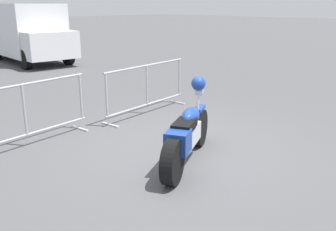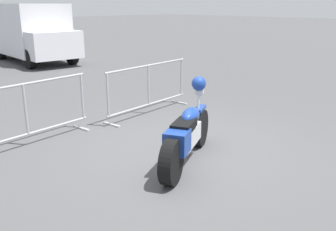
# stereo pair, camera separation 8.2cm
# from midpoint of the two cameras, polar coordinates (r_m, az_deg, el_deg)

# --- Properties ---
(ground_plane) EXTENTS (120.00, 120.00, 0.00)m
(ground_plane) POSITION_cam_midpoint_polar(r_m,az_deg,el_deg) (6.15, 1.73, -5.33)
(ground_plane) COLOR #4C4C4F
(motorcycle) EXTENTS (1.97, 1.10, 1.20)m
(motorcycle) POSITION_cam_midpoint_polar(r_m,az_deg,el_deg) (5.55, 2.54, -2.74)
(motorcycle) COLOR black
(motorcycle) RESTS_ON ground
(crowd_barrier_near) EXTENTS (2.43, 0.68, 1.07)m
(crowd_barrier_near) POSITION_cam_midpoint_polar(r_m,az_deg,el_deg) (6.60, -21.32, 0.18)
(crowd_barrier_near) COLOR #9EA0A5
(crowd_barrier_near) RESTS_ON ground
(crowd_barrier_far) EXTENTS (2.43, 0.68, 1.07)m
(crowd_barrier_far) POSITION_cam_midpoint_polar(r_m,az_deg,el_deg) (8.06, -3.53, 4.15)
(crowd_barrier_far) COLOR #9EA0A5
(crowd_barrier_far) RESTS_ON ground
(delivery_van) EXTENTS (2.34, 5.14, 2.31)m
(delivery_van) POSITION_cam_midpoint_polar(r_m,az_deg,el_deg) (16.64, -20.93, 11.94)
(delivery_van) COLOR silver
(delivery_van) RESTS_ON ground
(planter_island) EXTENTS (3.44, 3.44, 1.22)m
(planter_island) POSITION_cam_midpoint_polar(r_m,az_deg,el_deg) (20.31, -22.71, 10.05)
(planter_island) COLOR #ADA89E
(planter_island) RESTS_ON ground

